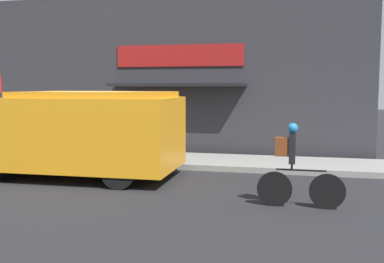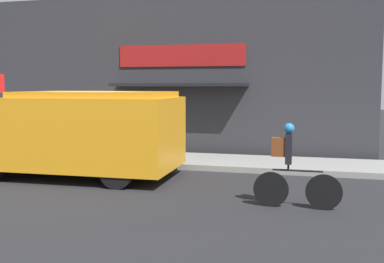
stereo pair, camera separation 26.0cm
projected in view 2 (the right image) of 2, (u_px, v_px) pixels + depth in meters
ground_plane at (96, 166)px, 13.03m from camera, size 70.00×70.00×0.00m
sidewalk at (112, 157)px, 14.08m from camera, size 28.00×2.19×0.16m
storefront at (130, 76)px, 15.24m from camera, size 16.04×0.94×5.31m
school_bus at (82, 133)px, 11.37m from camera, size 5.43×2.88×2.17m
cyclist at (291, 168)px, 8.49m from camera, size 1.66×0.20×1.62m
trash_bin at (49, 139)px, 14.69m from camera, size 0.62×0.62×0.81m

